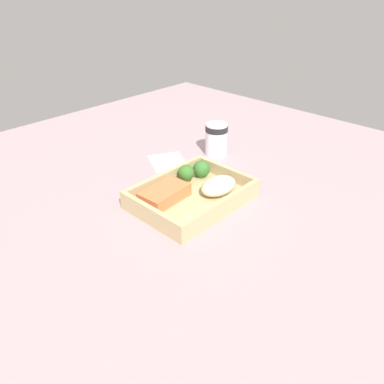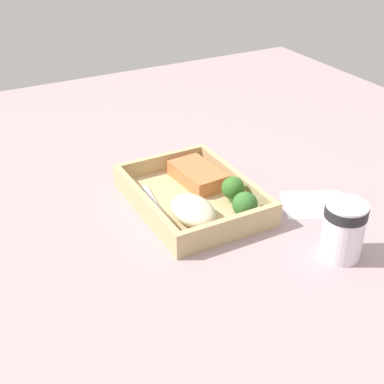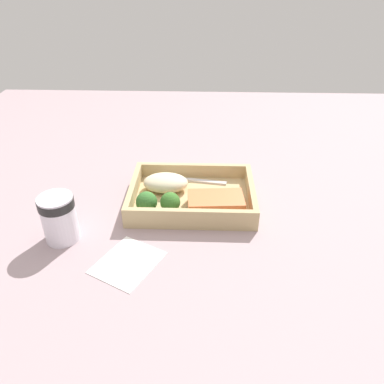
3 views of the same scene
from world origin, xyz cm
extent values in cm
cube|color=#A18A8F|center=(0.00, 0.00, -1.00)|extent=(160.00, 160.00, 2.00)
cube|color=tan|center=(0.00, 0.00, 0.60)|extent=(27.52, 20.31, 1.20)
cube|color=tan|center=(0.00, -9.55, 2.88)|extent=(27.52, 1.20, 3.36)
cube|color=tan|center=(0.00, 9.55, 2.88)|extent=(27.52, 1.20, 3.36)
cube|color=tan|center=(-13.16, 0.00, 2.88)|extent=(1.20, 17.91, 3.36)
cube|color=tan|center=(13.16, 0.00, 2.88)|extent=(1.20, 17.91, 3.36)
cube|color=#DE7342|center=(-5.21, 4.07, 2.71)|extent=(12.25, 7.70, 3.02)
ellipsoid|color=beige|center=(6.19, -3.15, 3.09)|extent=(10.30, 7.03, 3.79)
cylinder|color=#8BAB5A|center=(9.38, 5.48, 1.73)|extent=(1.72, 1.72, 1.05)
sphere|color=#356D2D|center=(9.38, 5.48, 3.50)|extent=(4.53, 4.53, 4.53)
cylinder|color=#779D58|center=(4.31, 6.15, 2.05)|extent=(1.60, 1.60, 1.70)
sphere|color=#376D27|center=(4.31, 6.15, 4.06)|extent=(4.21, 4.21, 4.21)
cube|color=silver|center=(-1.85, -7.01, 1.42)|extent=(12.43, 2.93, 0.44)
cube|color=silver|center=(5.96, -8.19, 1.42)|extent=(3.69, 2.68, 0.44)
cylinder|color=white|center=(24.98, 13.61, 4.82)|extent=(6.56, 6.56, 9.64)
cylinder|color=black|center=(24.98, 13.61, 8.37)|extent=(6.75, 6.75, 1.74)
cube|color=white|center=(11.00, 20.16, 0.12)|extent=(14.05, 14.80, 0.24)
camera|label=1|loc=(-56.12, -53.22, 48.71)|focal=35.00mm
camera|label=2|loc=(74.73, -40.33, 52.76)|focal=50.00mm
camera|label=3|loc=(-2.50, 70.14, 47.72)|focal=35.00mm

